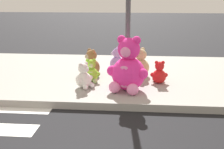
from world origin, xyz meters
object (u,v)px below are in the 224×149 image
object	(u,v)px
sign_pole	(128,8)
plush_tan	(140,65)
plush_brown	(91,65)
plush_white	(84,78)
plush_red	(159,74)
plush_lavender	(116,61)
plush_lime	(91,73)
plush_pink_large	(128,69)

from	to	relation	value
sign_pole	plush_tan	distance (m)	1.57
plush_tan	plush_brown	size ratio (longest dim) A/B	1.04
plush_tan	plush_white	distance (m)	1.63
sign_pole	plush_brown	world-z (taller)	sign_pole
plush_red	plush_tan	bearing A→B (deg)	126.96
plush_tan	plush_lavender	bearing A→B (deg)	145.22
plush_lime	plush_white	bearing A→B (deg)	-100.59
sign_pole	plush_lavender	bearing A→B (deg)	107.53
plush_brown	plush_tan	bearing A→B (deg)	4.77
plush_lavender	plush_tan	bearing A→B (deg)	-34.78
plush_tan	sign_pole	bearing A→B (deg)	-115.66
plush_pink_large	plush_red	xyz separation A→B (m)	(0.70, 0.60, -0.26)
plush_lavender	plush_tan	xyz separation A→B (m)	(0.62, -0.43, 0.03)
sign_pole	plush_lime	distance (m)	1.70
plush_red	plush_white	bearing A→B (deg)	-163.26
plush_tan	plush_white	bearing A→B (deg)	-138.17
plush_red	plush_brown	xyz separation A→B (m)	(-1.66, 0.49, 0.06)
plush_lime	plush_brown	bearing A→B (deg)	99.28
plush_lavender	plush_lime	world-z (taller)	plush_lavender
plush_red	plush_tan	size ratio (longest dim) A/B	0.75
plush_lavender	plush_white	world-z (taller)	plush_lavender
plush_white	plush_brown	bearing A→B (deg)	90.33
plush_red	plush_lime	xyz separation A→B (m)	(-1.57, -0.05, 0.01)
sign_pole	plush_lime	bearing A→B (deg)	-177.37
plush_lavender	plush_brown	world-z (taller)	plush_brown
plush_lavender	plush_lime	size ratio (longest dim) A/B	1.15
plush_lavender	plush_tan	distance (m)	0.75
plush_pink_large	plush_white	size ratio (longest dim) A/B	2.06
plush_red	plush_brown	size ratio (longest dim) A/B	0.78
plush_lime	plush_white	size ratio (longest dim) A/B	0.97
plush_red	plush_brown	world-z (taller)	plush_brown
plush_pink_large	plush_red	distance (m)	0.95
plush_pink_large	plush_brown	distance (m)	1.46
plush_pink_large	plush_white	xyz separation A→B (m)	(-0.95, 0.10, -0.24)
plush_brown	plush_white	world-z (taller)	plush_brown
sign_pole	plush_red	size ratio (longest dim) A/B	6.11
sign_pole	plush_white	bearing A→B (deg)	-152.44
sign_pole	plush_red	distance (m)	1.66
plush_tan	plush_lime	size ratio (longest dim) A/B	1.28
plush_red	plush_tan	world-z (taller)	plush_tan
sign_pole	plush_brown	bearing A→B (deg)	151.56
plush_red	plush_white	world-z (taller)	plush_white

